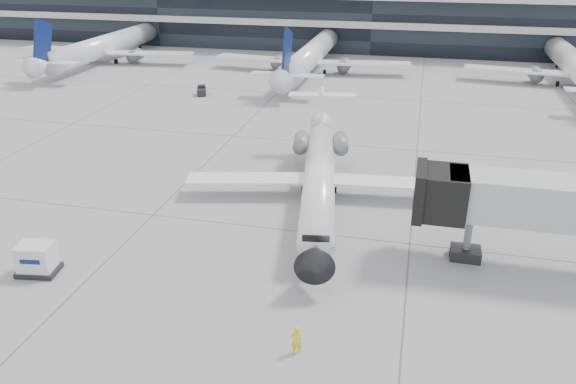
# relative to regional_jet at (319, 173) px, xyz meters

# --- Properties ---
(ground) EXTENTS (220.00, 220.00, 0.00)m
(ground) POSITION_rel_regional_jet_xyz_m (-2.18, -6.32, -2.21)
(ground) COLOR gray
(ground) RESTS_ON ground
(terminal) EXTENTS (170.00, 22.00, 10.00)m
(terminal) POSITION_rel_regional_jet_xyz_m (-2.18, 75.68, 2.79)
(terminal) COLOR black
(terminal) RESTS_ON ground
(bg_jet_left) EXTENTS (32.00, 40.00, 9.60)m
(bg_jet_left) POSITION_rel_regional_jet_xyz_m (-47.18, 48.68, -2.21)
(bg_jet_left) COLOR white
(bg_jet_left) RESTS_ON ground
(bg_jet_center) EXTENTS (32.00, 40.00, 9.60)m
(bg_jet_center) POSITION_rel_regional_jet_xyz_m (-10.18, 48.68, -2.21)
(bg_jet_center) COLOR white
(bg_jet_center) RESTS_ON ground
(bg_jet_right) EXTENTS (32.00, 40.00, 9.60)m
(bg_jet_right) POSITION_rel_regional_jet_xyz_m (29.82, 48.68, -2.21)
(bg_jet_right) COLOR white
(bg_jet_right) RESTS_ON ground
(regional_jet) EXTENTS (22.38, 27.92, 6.46)m
(regional_jet) POSITION_rel_regional_jet_xyz_m (0.00, 0.00, 0.00)
(regional_jet) COLOR white
(regional_jet) RESTS_ON ground
(ramp_worker) EXTENTS (0.73, 0.65, 1.68)m
(ramp_worker) POSITION_rel_regional_jet_xyz_m (2.39, -19.51, -1.37)
(ramp_worker) COLOR yellow
(ramp_worker) RESTS_ON ground
(cargo_uld) EXTENTS (2.78, 2.23, 2.06)m
(cargo_uld) POSITION_rel_regional_jet_xyz_m (-15.69, -15.80, -1.17)
(cargo_uld) COLOR black
(cargo_uld) RESTS_ON ground
(traffic_cone) EXTENTS (0.51, 0.51, 0.62)m
(traffic_cone) POSITION_rel_regional_jet_xyz_m (-1.50, 7.07, -1.91)
(traffic_cone) COLOR #D74B0B
(traffic_cone) RESTS_ON ground
(far_tug) EXTENTS (1.84, 2.34, 1.30)m
(far_tug) POSITION_rel_regional_jet_xyz_m (-22.20, 29.92, -1.62)
(far_tug) COLOR black
(far_tug) RESTS_ON ground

